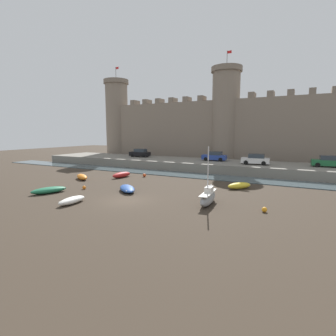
# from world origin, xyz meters

# --- Properties ---
(ground_plane) EXTENTS (160.00, 160.00, 0.00)m
(ground_plane) POSITION_xyz_m (0.00, 0.00, 0.00)
(ground_plane) COLOR #382D23
(water_channel) EXTENTS (80.00, 4.50, 0.10)m
(water_channel) POSITION_xyz_m (0.00, 16.05, 0.05)
(water_channel) COLOR #47565B
(water_channel) RESTS_ON ground
(quay_road) EXTENTS (66.44, 10.00, 1.47)m
(quay_road) POSITION_xyz_m (0.00, 23.30, 0.73)
(quay_road) COLOR slate
(quay_road) RESTS_ON ground
(castle) EXTENTS (60.43, 5.99, 21.98)m
(castle) POSITION_xyz_m (-0.00, 33.05, 7.90)
(castle) COLOR gray
(castle) RESTS_ON ground
(rowboat_near_channel_left) EXTENTS (2.72, 2.97, 0.72)m
(rowboat_near_channel_left) POSITION_xyz_m (8.22, 10.14, 0.38)
(rowboat_near_channel_left) COLOR yellow
(rowboat_near_channel_left) RESTS_ON ground
(rowboat_foreground_left) EXTENTS (3.26, 2.46, 0.72)m
(rowboat_foreground_left) POSITION_xyz_m (-11.96, 6.15, 0.38)
(rowboat_foreground_left) COLOR orange
(rowboat_foreground_left) RESTS_ON ground
(rowboat_midflat_centre) EXTENTS (1.11, 2.95, 0.61)m
(rowboat_midflat_centre) POSITION_xyz_m (-3.61, -3.17, 0.32)
(rowboat_midflat_centre) COLOR silver
(rowboat_midflat_centre) RESTS_ON ground
(sailboat_midflat_right) EXTENTS (1.29, 4.16, 5.16)m
(sailboat_midflat_right) POSITION_xyz_m (7.24, 2.26, 0.65)
(sailboat_midflat_right) COLOR gray
(sailboat_midflat_right) RESTS_ON ground
(rowboat_foreground_centre) EXTENTS (2.46, 3.74, 0.65)m
(rowboat_foreground_centre) POSITION_xyz_m (-8.95, -1.38, 0.34)
(rowboat_foreground_centre) COLOR #1E6B47
(rowboat_foreground_centre) RESTS_ON ground
(rowboat_midflat_left) EXTENTS (1.46, 3.40, 0.77)m
(rowboat_midflat_left) POSITION_xyz_m (-8.18, 9.89, 0.40)
(rowboat_midflat_left) COLOR red
(rowboat_midflat_left) RESTS_ON ground
(rowboat_foreground_right) EXTENTS (3.63, 3.54, 0.63)m
(rowboat_foreground_right) POSITION_xyz_m (-2.17, 3.11, 0.33)
(rowboat_foreground_right) COLOR #234793
(rowboat_foreground_right) RESTS_ON ground
(mooring_buoy_near_shore) EXTENTS (0.48, 0.48, 0.48)m
(mooring_buoy_near_shore) POSITION_xyz_m (-5.63, 11.85, 0.24)
(mooring_buoy_near_shore) COLOR #E04C1E
(mooring_buoy_near_shore) RESTS_ON ground
(mooring_buoy_mid_mud) EXTENTS (0.42, 0.42, 0.42)m
(mooring_buoy_mid_mud) POSITION_xyz_m (11.98, 2.19, 0.21)
(mooring_buoy_mid_mud) COLOR orange
(mooring_buoy_mid_mud) RESTS_ON ground
(mooring_buoy_off_centre) EXTENTS (0.40, 0.40, 0.40)m
(mooring_buoy_off_centre) POSITION_xyz_m (-7.11, 1.75, 0.20)
(mooring_buoy_off_centre) COLOR orange
(mooring_buoy_off_centre) RESTS_ON ground
(car_quay_east) EXTENTS (4.21, 2.10, 1.62)m
(car_quay_east) POSITION_xyz_m (0.75, 24.25, 2.24)
(car_quay_east) COLOR #263F99
(car_quay_east) RESTS_ON quay_road
(car_quay_west) EXTENTS (4.21, 2.10, 1.62)m
(car_quay_west) POSITION_xyz_m (17.50, 23.73, 2.24)
(car_quay_west) COLOR #1E6638
(car_quay_west) RESTS_ON quay_road
(car_quay_centre_west) EXTENTS (4.21, 2.10, 1.62)m
(car_quay_centre_west) POSITION_xyz_m (7.94, 22.03, 2.24)
(car_quay_centre_west) COLOR silver
(car_quay_centre_west) RESTS_ON quay_road
(car_quay_centre_east) EXTENTS (4.21, 2.10, 1.62)m
(car_quay_centre_east) POSITION_xyz_m (-14.69, 24.30, 2.24)
(car_quay_centre_east) COLOR black
(car_quay_centre_east) RESTS_ON quay_road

